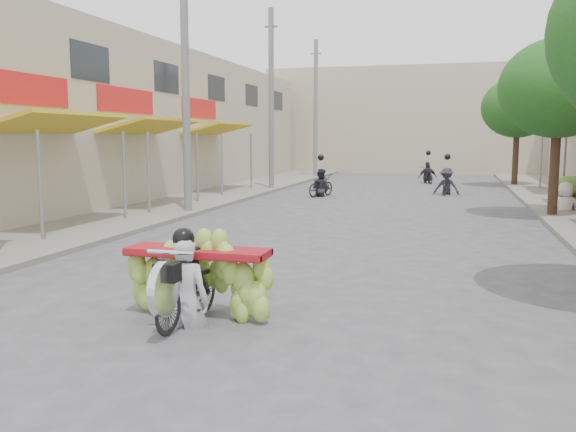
% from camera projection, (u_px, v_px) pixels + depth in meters
% --- Properties ---
extents(ground, '(120.00, 120.00, 0.00)m').
position_uv_depth(ground, '(183.00, 377.00, 6.09)').
color(ground, '#535358').
rests_on(ground, ground).
extents(sidewalk_left, '(4.00, 60.00, 0.12)m').
position_uv_depth(sidewalk_left, '(182.00, 201.00, 22.26)').
color(sidewalk_left, gray).
rests_on(sidewalk_left, ground).
extents(shophouse_row_left, '(9.77, 40.00, 6.00)m').
position_uv_depth(shophouse_row_left, '(43.00, 120.00, 22.20)').
color(shophouse_row_left, '#B6AC8F').
rests_on(shophouse_row_left, ground).
extents(far_building, '(20.00, 6.00, 7.00)m').
position_uv_depth(far_building, '(417.00, 121.00, 42.00)').
color(far_building, '#B6AC8F').
rests_on(far_building, ground).
extents(utility_pole_mid, '(0.60, 0.24, 8.00)m').
position_uv_depth(utility_pole_mid, '(186.00, 83.00, 18.46)').
color(utility_pole_mid, slate).
rests_on(utility_pole_mid, ground).
extents(utility_pole_far, '(0.60, 0.24, 8.00)m').
position_uv_depth(utility_pole_far, '(271.00, 100.00, 27.07)').
color(utility_pole_far, slate).
rests_on(utility_pole_far, ground).
extents(utility_pole_back, '(0.60, 0.24, 8.00)m').
position_uv_depth(utility_pole_back, '(316.00, 109.00, 35.68)').
color(utility_pole_back, slate).
rests_on(utility_pole_back, ground).
extents(street_tree_mid, '(3.40, 3.40, 5.25)m').
position_uv_depth(street_tree_mid, '(559.00, 89.00, 17.59)').
color(street_tree_mid, '#3A2719').
rests_on(street_tree_mid, ground).
extents(street_tree_far, '(3.40, 3.40, 5.25)m').
position_uv_depth(street_tree_far, '(518.00, 108.00, 29.07)').
color(street_tree_far, '#3A2719').
rests_on(street_tree_far, ground).
extents(produce_crate_far, '(1.20, 0.88, 1.16)m').
position_uv_depth(produce_crate_far, '(570.00, 189.00, 19.69)').
color(produce_crate_far, brown).
rests_on(produce_crate_far, ground).
extents(banana_motorbike, '(2.20, 1.81, 2.13)m').
position_uv_depth(banana_motorbike, '(191.00, 268.00, 7.86)').
color(banana_motorbike, black).
rests_on(banana_motorbike, ground).
extents(pedestrian, '(0.91, 0.59, 1.77)m').
position_uv_depth(pedestrian, '(566.00, 182.00, 19.04)').
color(pedestrian, white).
rests_on(pedestrian, ground).
extents(bg_motorbike_a, '(1.10, 1.69, 1.95)m').
position_uv_depth(bg_motorbike_a, '(321.00, 178.00, 24.60)').
color(bg_motorbike_a, black).
rests_on(bg_motorbike_a, ground).
extents(bg_motorbike_b, '(1.11, 1.66, 1.95)m').
position_uv_depth(bg_motorbike_b, '(447.00, 174.00, 25.35)').
color(bg_motorbike_b, black).
rests_on(bg_motorbike_b, ground).
extents(bg_motorbike_c, '(1.09, 1.61, 1.95)m').
position_uv_depth(bg_motorbike_c, '(428.00, 168.00, 31.68)').
color(bg_motorbike_c, black).
rests_on(bg_motorbike_c, ground).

